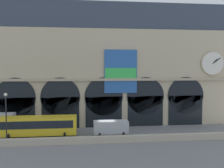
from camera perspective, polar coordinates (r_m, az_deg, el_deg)
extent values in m
plane|color=slate|center=(39.59, -1.26, -11.28)|extent=(200.00, 200.00, 0.00)
cube|color=#B2A891|center=(35.10, -0.56, -12.40)|extent=(90.00, 0.70, 0.96)
cube|color=#BCAD8C|center=(45.36, -2.10, 1.43)|extent=(45.50, 4.14, 16.92)
cube|color=#333D4C|center=(46.55, -2.17, 14.89)|extent=(45.50, 3.54, 4.75)
cube|color=black|center=(45.10, -20.91, -6.24)|extent=(6.27, 0.20, 5.30)
cylinder|color=black|center=(44.74, -20.99, -2.89)|extent=(6.61, 0.20, 6.61)
cube|color=black|center=(43.87, -11.53, -6.35)|extent=(6.27, 0.20, 5.30)
cylinder|color=black|center=(43.50, -11.57, -2.90)|extent=(6.61, 0.20, 6.61)
cube|color=black|center=(43.85, -1.87, -6.28)|extent=(6.27, 0.20, 5.30)
cylinder|color=black|center=(43.48, -1.88, -2.84)|extent=(6.61, 0.20, 6.61)
cube|color=black|center=(45.04, 7.53, -6.05)|extent=(6.27, 0.20, 5.30)
cylinder|color=black|center=(44.68, 7.56, -2.70)|extent=(6.61, 0.20, 6.61)
cube|color=black|center=(47.35, 16.22, -5.69)|extent=(6.27, 0.20, 5.30)
cylinder|color=black|center=(47.01, 16.27, -2.50)|extent=(6.61, 0.20, 6.61)
cylinder|color=#BCAD8C|center=(48.79, 21.74, 4.36)|extent=(4.31, 0.25, 4.31)
cylinder|color=silver|center=(48.69, 21.80, 4.36)|extent=(3.99, 0.06, 3.99)
cube|color=black|center=(48.84, 22.27, 4.78)|extent=(0.92, 0.04, 0.86)
cube|color=black|center=(48.96, 22.58, 4.91)|extent=(1.45, 0.04, 1.08)
cube|color=#2659A5|center=(43.43, 1.98, 2.86)|extent=(5.65, 0.12, 7.43)
cube|color=green|center=(43.36, 1.99, 2.33)|extent=(5.42, 0.04, 1.98)
cube|color=tan|center=(43.15, -1.87, 1.00)|extent=(45.50, 0.50, 0.44)
cylinder|color=black|center=(42.49, -23.47, -9.96)|extent=(0.28, 0.84, 0.84)
cylinder|color=black|center=(44.42, -22.69, -9.36)|extent=(0.28, 0.84, 0.84)
cube|color=gold|center=(38.87, -16.25, -8.97)|extent=(11.00, 2.50, 2.60)
cube|color=black|center=(37.58, -16.58, -8.86)|extent=(10.12, 0.04, 1.10)
cylinder|color=black|center=(38.94, -22.20, -11.04)|extent=(0.28, 1.00, 1.00)
cylinder|color=black|center=(41.04, -21.34, -10.27)|extent=(0.28, 1.00, 1.00)
cylinder|color=black|center=(37.63, -10.60, -11.34)|extent=(0.28, 1.00, 1.00)
cylinder|color=black|center=(39.81, -10.37, -10.51)|extent=(0.28, 1.00, 1.00)
cube|color=#ADB2B7|center=(38.73, -0.24, -9.68)|extent=(5.20, 2.00, 1.86)
cylinder|color=black|center=(37.93, -2.80, -11.42)|extent=(0.28, 0.68, 0.68)
cylinder|color=black|center=(39.67, -2.97, -10.75)|extent=(0.28, 0.68, 0.68)
cylinder|color=black|center=(38.32, 2.59, -11.26)|extent=(0.28, 0.68, 0.68)
cylinder|color=black|center=(40.04, 2.17, -10.61)|extent=(0.28, 0.68, 0.68)
cylinder|color=black|center=(36.47, -22.76, -7.60)|extent=(0.16, 0.16, 6.50)
sphere|color=#F2EDCC|center=(35.99, -22.88, -2.23)|extent=(0.44, 0.44, 0.44)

